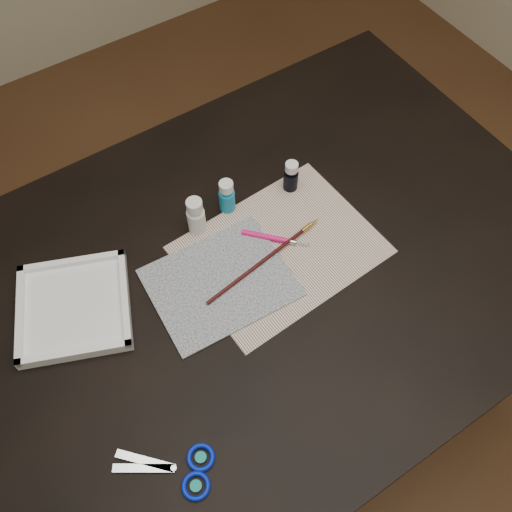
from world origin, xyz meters
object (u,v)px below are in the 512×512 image
paint_bottle_cyan (227,196)px  paint_bottle_white (196,216)px  canvas (220,282)px  scissors (163,471)px  palette_tray (74,307)px  paint_bottle_navy (291,176)px  paper (280,249)px

paint_bottle_cyan → paint_bottle_white: bearing=-171.8°
canvas → scissors: scissors is taller
paint_bottle_cyan → palette_tray: paint_bottle_cyan is taller
scissors → palette_tray: size_ratio=0.89×
paint_bottle_navy → palette_tray: (-0.51, -0.02, -0.03)m
canvas → paint_bottle_navy: size_ratio=3.49×
scissors → paint_bottle_white: bearing=-93.5°
paint_bottle_cyan → scissors: bearing=-132.8°
palette_tray → canvas: bearing=-21.3°
paint_bottle_navy → palette_tray: paint_bottle_navy is taller
paper → canvas: (-0.14, -0.00, 0.00)m
paper → scissors: 0.47m
paint_bottle_white → paint_bottle_cyan: paint_bottle_white is taller
canvas → scissors: size_ratio=1.46×
paint_bottle_white → palette_tray: paint_bottle_white is taller
canvas → paint_bottle_white: 0.14m
canvas → paint_bottle_navy: 0.28m
paper → paint_bottle_cyan: size_ratio=4.64×
paper → paint_bottle_navy: paint_bottle_navy is taller
paint_bottle_navy → canvas: bearing=-154.3°
paint_bottle_navy → palette_tray: 0.51m
paper → palette_tray: bearing=165.9°
paint_bottle_white → palette_tray: (-0.29, -0.03, -0.03)m
paint_bottle_white → paint_bottle_navy: bearing=-4.1°
paper → canvas: bearing=-179.8°
paint_bottle_cyan → scissors: size_ratio=0.45×
paper → paint_bottle_white: paint_bottle_white is taller
paint_bottle_cyan → scissors: 0.54m
paint_bottle_cyan → palette_tray: bearing=-172.8°
paint_bottle_cyan → scissors: (-0.36, -0.39, -0.04)m
canvas → paint_bottle_cyan: bearing=53.9°
paint_bottle_cyan → paint_bottle_navy: 0.14m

